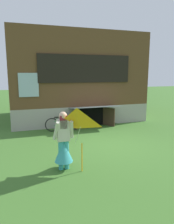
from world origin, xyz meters
The scene contains 6 objects.
ground_plane centered at (0.00, 0.00, 0.00)m, with size 60.00×60.00×0.00m, color #3D6B28.
log_house centered at (0.00, 5.61, 2.43)m, with size 7.29×6.34×4.86m.
person centered at (-2.12, -1.61, 0.71)m, with size 0.61×0.53×1.67m.
kite centered at (-1.87, -2.12, 1.40)m, with size 1.12×1.01×1.76m.
bicycle_black centered at (-0.57, 2.61, 0.34)m, with size 1.49×0.34×0.69m.
bicycle_green centered at (-1.39, 2.41, 0.34)m, with size 1.52×0.26×0.70m.
Camera 1 is at (-3.28, -7.23, 2.71)m, focal length 34.10 mm.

